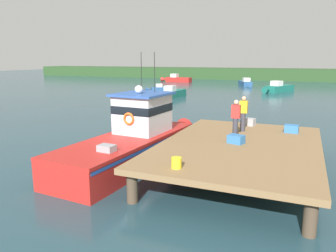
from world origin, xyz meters
TOP-DOWN VIEW (x-y plane):
  - ground_plane at (0.00, 0.00)m, footprint 200.00×200.00m
  - dock at (4.80, 0.00)m, footprint 6.00×9.00m
  - main_fishing_boat at (0.24, -0.23)m, footprint 3.15×9.91m
  - crate_stack_near_edge at (4.52, 3.84)m, footprint 0.68×0.55m
  - crate_single_far at (4.64, 0.03)m, footprint 0.70×0.60m
  - crate_single_by_cleat at (6.59, 2.93)m, footprint 0.62×0.47m
  - bait_bucket at (3.55, -3.70)m, footprint 0.32×0.32m
  - deckhand_by_the_boat at (4.42, 0.89)m, footprint 0.36×0.22m
  - deckhand_further_back at (4.48, 2.35)m, footprint 0.36×0.22m
  - moored_boat_mid_harbor at (-16.49, 47.64)m, footprint 6.35×1.97m
  - moored_boat_far_left at (3.58, 34.62)m, footprint 3.89×5.98m
  - moored_boat_far_right at (-7.54, 23.10)m, footprint 1.81×5.63m
  - moored_boat_near_channel at (-2.28, 43.21)m, footprint 3.12×5.44m
  - moored_boat_outer_mooring at (-11.66, 29.29)m, footprint 3.98×2.91m
  - mooring_buoy_channel_marker at (-13.55, 21.46)m, footprint 0.48×0.48m
  - far_shoreline at (0.00, 62.00)m, footprint 120.00×8.00m

SIDE VIEW (x-z plane):
  - ground_plane at x=0.00m, z-range 0.00..0.00m
  - mooring_buoy_channel_marker at x=-13.55m, z-range 0.00..0.48m
  - moored_boat_outer_mooring at x=-11.66m, z-range -0.17..0.89m
  - moored_boat_near_channel at x=-2.28m, z-range -0.22..1.17m
  - moored_boat_far_right at x=-7.54m, z-range -0.22..1.19m
  - moored_boat_far_left at x=3.58m, z-range -0.24..1.31m
  - moored_boat_mid_harbor at x=-16.49m, z-range -0.25..1.35m
  - main_fishing_boat at x=0.24m, z-range -1.39..3.41m
  - dock at x=4.80m, z-range 0.47..1.67m
  - far_shoreline at x=0.00m, z-range 0.00..2.40m
  - crate_single_far at x=4.64m, z-range 1.20..1.54m
  - bait_bucket at x=3.55m, z-range 1.20..1.54m
  - crate_single_by_cleat at x=6.59m, z-range 1.20..1.55m
  - crate_stack_near_edge at x=4.52m, z-range 1.20..1.56m
  - deckhand_by_the_boat at x=4.42m, z-range 1.24..2.87m
  - deckhand_further_back at x=4.48m, z-range 1.24..2.87m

